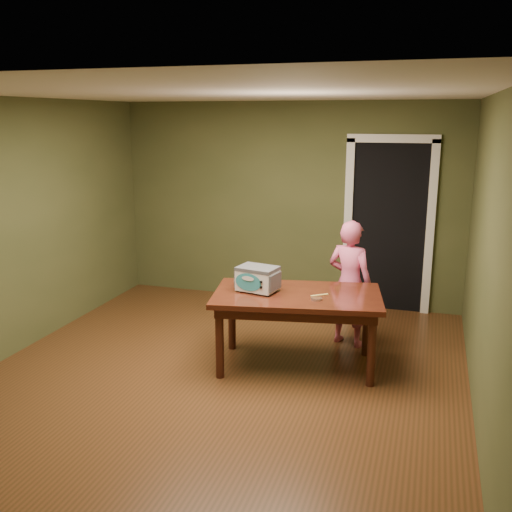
{
  "coord_description": "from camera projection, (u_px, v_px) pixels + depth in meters",
  "views": [
    {
      "loc": [
        1.81,
        -4.67,
        2.41
      ],
      "look_at": [
        0.03,
        1.0,
        0.95
      ],
      "focal_mm": 40.0,
      "sensor_mm": 36.0,
      "label": 1
    }
  ],
  "objects": [
    {
      "name": "toy_oven",
      "position": [
        258.0,
        278.0,
        5.52
      ],
      "size": [
        0.44,
        0.33,
        0.25
      ],
      "rotation": [
        0.0,
        0.0,
        -0.2
      ],
      "color": "#4C4F54",
      "rests_on": "dining_table"
    },
    {
      "name": "doorway",
      "position": [
        390.0,
        224.0,
        7.37
      ],
      "size": [
        1.1,
        0.66,
        2.25
      ],
      "color": "black",
      "rests_on": "ground"
    },
    {
      "name": "baking_pan",
      "position": [
        317.0,
        299.0,
        5.29
      ],
      "size": [
        0.1,
        0.1,
        0.02
      ],
      "color": "silver",
      "rests_on": "dining_table"
    },
    {
      "name": "dining_table",
      "position": [
        297.0,
        303.0,
        5.51
      ],
      "size": [
        1.73,
        1.17,
        0.75
      ],
      "rotation": [
        0.0,
        0.0,
        0.18
      ],
      "color": "#39150D",
      "rests_on": "floor"
    },
    {
      "name": "spatula",
      "position": [
        320.0,
        295.0,
        5.42
      ],
      "size": [
        0.16,
        0.13,
        0.01
      ],
      "primitive_type": "cube",
      "rotation": [
        0.0,
        0.0,
        0.65
      ],
      "color": "#D3B85B",
      "rests_on": "dining_table"
    },
    {
      "name": "room_shell",
      "position": [
        218.0,
        198.0,
        5.02
      ],
      "size": [
        4.52,
        5.02,
        2.61
      ],
      "color": "#4D502B",
      "rests_on": "ground"
    },
    {
      "name": "floor",
      "position": [
        221.0,
        376.0,
        5.42
      ],
      "size": [
        5.0,
        5.0,
        0.0
      ],
      "primitive_type": "plane",
      "color": "#573019",
      "rests_on": "ground"
    },
    {
      "name": "child",
      "position": [
        350.0,
        283.0,
        6.06
      ],
      "size": [
        0.57,
        0.46,
        1.36
      ],
      "primitive_type": "imported",
      "rotation": [
        0.0,
        0.0,
        2.83
      ],
      "color": "#E25D89",
      "rests_on": "floor"
    }
  ]
}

